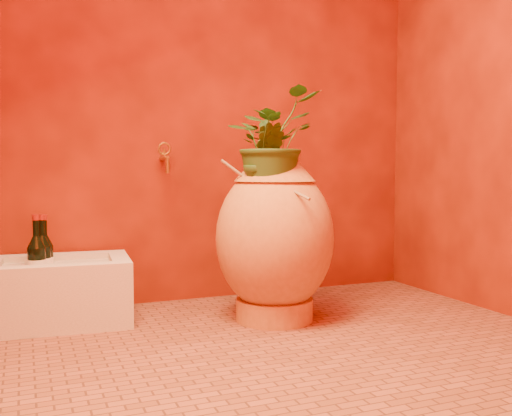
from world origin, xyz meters
name	(u,v)px	position (x,y,z in m)	size (l,w,h in m)	color
floor	(287,347)	(0.00, 0.00, 0.00)	(2.50, 2.50, 0.00)	brown
wall_back	(211,77)	(0.00, 1.00, 1.25)	(2.50, 0.02, 2.50)	#501004
amphora	(275,237)	(0.13, 0.41, 0.41)	(0.65, 0.65, 0.81)	#C27C36
stone_basin	(58,292)	(-0.85, 0.75, 0.15)	(0.69, 0.50, 0.31)	beige
wine_bottle_a	(37,263)	(-0.94, 0.74, 0.30)	(0.09, 0.09, 0.35)	black
wine_bottle_b	(42,261)	(-0.91, 0.79, 0.30)	(0.09, 0.09, 0.35)	black
wine_bottle_c	(45,260)	(-0.90, 0.83, 0.29)	(0.08, 0.08, 0.34)	black
wall_tap	(165,156)	(-0.29, 0.92, 0.80)	(0.07, 0.15, 0.17)	olive
plant_main	(271,141)	(0.10, 0.39, 0.86)	(0.44, 0.38, 0.49)	#294E1B
plant_side	(264,161)	(0.05, 0.35, 0.77)	(0.19, 0.15, 0.35)	#294E1B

